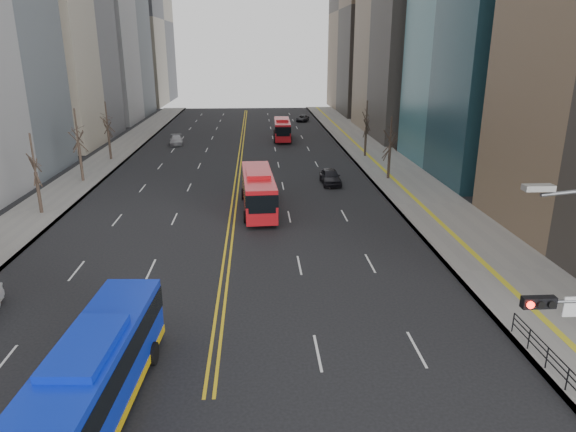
{
  "coord_description": "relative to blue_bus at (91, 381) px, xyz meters",
  "views": [
    {
      "loc": [
        2.07,
        -12.19,
        13.22
      ],
      "look_at": [
        3.77,
        14.86,
        4.36
      ],
      "focal_mm": 32.0,
      "sensor_mm": 36.0,
      "label": 1
    }
  ],
  "objects": [
    {
      "name": "pedestrian_railing",
      "position": [
        18.38,
        2.0,
        -0.96
      ],
      "size": [
        0.06,
        6.06,
        1.02
      ],
      "color": "black",
      "rests_on": "sidewalk_right"
    },
    {
      "name": "sidewalk_right",
      "position": [
        21.58,
        41.0,
        -1.71
      ],
      "size": [
        7.0,
        130.0,
        0.15
      ],
      "primitive_type": "cube",
      "color": "gray",
      "rests_on": "ground"
    },
    {
      "name": "red_bus_near",
      "position": [
        6.26,
        26.09,
        0.13
      ],
      "size": [
        3.11,
        10.87,
        3.43
      ],
      "color": "red",
      "rests_on": "ground"
    },
    {
      "name": "car_silver",
      "position": [
        -5.35,
        58.45,
        -1.14
      ],
      "size": [
        2.37,
        4.63,
        1.28
      ],
      "primitive_type": "imported",
      "rotation": [
        0.0,
        0.0,
        0.13
      ],
      "color": "#A6A5AA",
      "rests_on": "ground"
    },
    {
      "name": "car_dark_mid",
      "position": [
        13.67,
        34.51,
        -1.0
      ],
      "size": [
        1.9,
        4.6,
        1.56
      ],
      "primitive_type": "imported",
      "rotation": [
        0.0,
        0.0,
        0.01
      ],
      "color": "black",
      "rests_on": "ground"
    },
    {
      "name": "car_dark_far",
      "position": [
        15.12,
        82.11,
        -1.2
      ],
      "size": [
        2.94,
        4.55,
        1.17
      ],
      "primitive_type": "imported",
      "rotation": [
        0.0,
        0.0,
        -0.26
      ],
      "color": "black",
      "rests_on": "ground"
    },
    {
      "name": "street_trees",
      "position": [
        -3.1,
        30.55,
        3.09
      ],
      "size": [
        35.2,
        47.2,
        7.6
      ],
      "color": "#2E221C",
      "rests_on": "ground"
    },
    {
      "name": "blue_bus",
      "position": [
        0.0,
        0.0,
        0.0
      ],
      "size": [
        3.28,
        11.77,
        3.4
      ],
      "color": "#0C27BD",
      "rests_on": "ground"
    },
    {
      "name": "sidewalk_left",
      "position": [
        -12.42,
        41.0,
        -1.71
      ],
      "size": [
        5.0,
        130.0,
        0.15
      ],
      "primitive_type": "cube",
      "color": "gray",
      "rests_on": "ground"
    },
    {
      "name": "red_bus_far",
      "position": [
        10.17,
        61.91,
        -0.0
      ],
      "size": [
        2.72,
        9.98,
        3.18
      ],
      "color": "red",
      "rests_on": "ground"
    },
    {
      "name": "centerline",
      "position": [
        4.08,
        51.0,
        -1.78
      ],
      "size": [
        0.55,
        100.0,
        0.01
      ],
      "color": "gold",
      "rests_on": "ground"
    }
  ]
}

